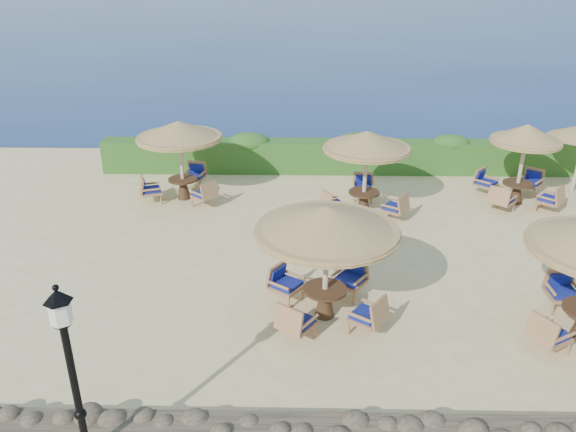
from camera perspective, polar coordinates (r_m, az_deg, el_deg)
The scene contains 8 objects.
ground at distance 14.95m, azimuth 7.36°, elevation -4.78°, with size 120.00×120.00×0.00m, color beige.
sea at distance 83.34m, azimuth 2.41°, elevation 19.14°, with size 160.00×160.00×0.00m, color navy.
hedge at distance 21.32m, azimuth 5.55°, elevation 6.03°, with size 18.00×0.90×1.20m, color #244F19.
lamp_post at distance 8.95m, azimuth -20.68°, elevation -16.66°, with size 0.44×0.44×3.31m.
cafe_set_0 at distance 11.84m, azimuth 3.95°, elevation -2.44°, with size 3.09×3.09×2.65m.
cafe_set_2 at distance 18.60m, azimuth -10.93°, elevation 7.22°, with size 2.83×2.83×2.65m.
cafe_set_3 at distance 17.33m, azimuth 7.96°, elevation 6.11°, with size 2.77×2.77×2.65m.
cafe_set_4 at distance 19.48m, azimuth 22.77°, elevation 5.69°, with size 2.53×2.53×2.65m.
Camera 1 is at (-1.65, -13.01, 7.17)m, focal length 35.00 mm.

